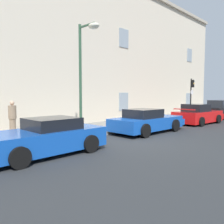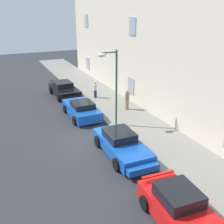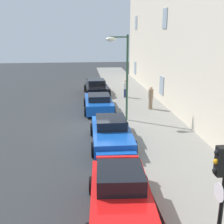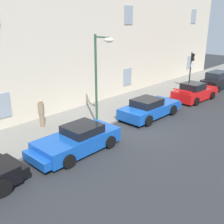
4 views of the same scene
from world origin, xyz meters
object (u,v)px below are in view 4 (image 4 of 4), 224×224
Objects in this scene: sportscar_yellow_flank at (75,141)px; sportscar_tail_end at (195,92)px; hatchback_parked at (217,81)px; traffic_light at (192,64)px; sportscar_white_middle at (151,108)px; pedestrian_admiring at (41,113)px; street_lamp at (101,65)px.

sportscar_yellow_flank is 13.06m from sportscar_tail_end.
hatchback_parked is 3.36m from traffic_light.
sportscar_white_middle is 1.30× the size of hatchback_parked.
sportscar_white_middle is 2.94× the size of pedestrian_admiring.
sportscar_tail_end reaches higher than sportscar_yellow_flank.
traffic_light is at bearing 35.69° from sportscar_tail_end.
pedestrian_admiring is (0.62, 3.93, 0.43)m from sportscar_yellow_flank.
sportscar_tail_end is (13.06, -0.06, 0.04)m from sportscar_yellow_flank.
hatchback_parked is (18.00, 0.17, 0.17)m from sportscar_yellow_flank.
pedestrian_admiring is (-17.37, 3.77, 0.26)m from hatchback_parked.
pedestrian_admiring is (-12.43, 4.00, 0.40)m from sportscar_tail_end.
hatchback_parked is 2.27× the size of pedestrian_admiring.
traffic_light is 1.98× the size of pedestrian_admiring.
sportscar_white_middle is (7.05, 0.27, 0.02)m from sportscar_yellow_flank.
hatchback_parked is at bearing -33.73° from traffic_light.
street_lamp is at bearing 172.38° from sportscar_tail_end.
hatchback_parked is (10.95, -0.11, 0.15)m from sportscar_white_middle.
sportscar_yellow_flank is at bearing -99.03° from pedestrian_admiring.
traffic_light is (-2.39, 1.60, 1.74)m from hatchback_parked.
sportscar_yellow_flank is 18.00m from hatchback_parked.
traffic_light is (15.60, 1.76, 1.91)m from sportscar_yellow_flank.
street_lamp reaches higher than hatchback_parked.
street_lamp is (-3.89, 0.98, 3.34)m from sportscar_white_middle.
hatchback_parked is (4.94, 0.23, 0.13)m from sportscar_tail_end.
sportscar_tail_end is 3.65m from traffic_light.
sportscar_tail_end is at bearing -3.23° from sportscar_white_middle.
sportscar_tail_end is at bearing -7.62° from street_lamp.
sportscar_white_middle is 0.93× the size of street_lamp.
traffic_light is (8.56, 1.49, 1.88)m from sportscar_white_middle.
sportscar_tail_end is at bearing -17.83° from pedestrian_admiring.
pedestrian_admiring reaches higher than hatchback_parked.
pedestrian_admiring is (-14.98, 2.17, -1.47)m from traffic_light.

